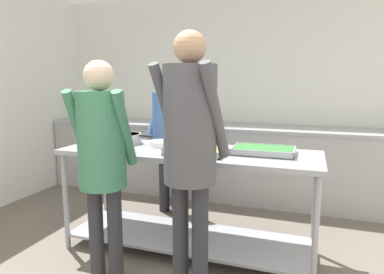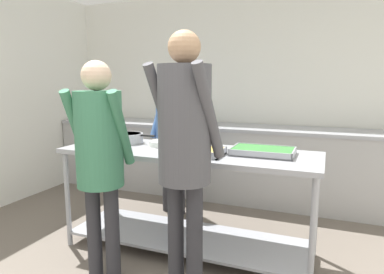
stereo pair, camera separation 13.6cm
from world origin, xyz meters
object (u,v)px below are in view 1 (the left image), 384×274
serving_tray_roast (195,151)px  plate_stack (162,144)px  serving_tray_vegetables (264,151)px  sauce_pan (126,138)px  cook_behind_counter (170,129)px  guest_serving_right (190,138)px  water_bottle (193,116)px  guest_serving_left (102,150)px

serving_tray_roast → plate_stack: bearing=149.8°
serving_tray_vegetables → serving_tray_roast: bearing=-159.1°
sauce_pan → plate_stack: sauce_pan is taller
sauce_pan → serving_tray_roast: (0.77, -0.24, -0.03)m
serving_tray_roast → cook_behind_counter: 1.10m
sauce_pan → guest_serving_right: bearing=-39.4°
cook_behind_counter → water_bottle: (0.01, 0.78, 0.07)m
plate_stack → serving_tray_roast: 0.46m
serving_tray_roast → guest_serving_right: 0.55m
guest_serving_left → cook_behind_counter: 1.44m
plate_stack → cook_behind_counter: size_ratio=0.16×
sauce_pan → guest_serving_right: 1.18m
plate_stack → guest_serving_left: bearing=-99.1°
plate_stack → serving_tray_vegetables: 0.92m
plate_stack → guest_serving_left: 0.78m
serving_tray_roast → guest_serving_right: guest_serving_right is taller
guest_serving_right → water_bottle: 2.31m
serving_tray_vegetables → water_bottle: size_ratio=2.11×
plate_stack → guest_serving_right: size_ratio=0.14×
serving_tray_roast → serving_tray_vegetables: bearing=20.9°
serving_tray_roast → serving_tray_vegetables: size_ratio=0.96×
sauce_pan → guest_serving_right: size_ratio=0.23×
plate_stack → serving_tray_roast: (0.40, -0.23, 0.00)m
guest_serving_right → cook_behind_counter: bearing=117.6°
guest_serving_left → water_bottle: 2.23m
sauce_pan → serving_tray_roast: sauce_pan is taller
guest_serving_left → guest_serving_right: (0.65, 0.03, 0.11)m
guest_serving_right → water_bottle: size_ratio=7.71×
plate_stack → guest_serving_right: bearing=-54.0°
sauce_pan → guest_serving_left: 0.81m
serving_tray_roast → serving_tray_vegetables: same height
plate_stack → water_bottle: (-0.20, 1.46, 0.11)m
sauce_pan → cook_behind_counter: cook_behind_counter is taller
guest_serving_left → serving_tray_roast: bearing=45.5°
serving_tray_roast → water_bottle: water_bottle is taller
guest_serving_right → sauce_pan: bearing=140.6°
serving_tray_vegetables → water_bottle: 1.87m
water_bottle → serving_tray_roast: bearing=-70.5°
cook_behind_counter → guest_serving_left: bearing=-86.6°
sauce_pan → guest_serving_left: guest_serving_left is taller
water_bottle → sauce_pan: bearing=-96.6°
serving_tray_vegetables → plate_stack: bearing=177.9°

